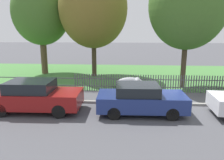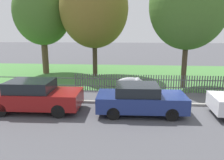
{
  "view_description": "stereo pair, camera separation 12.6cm",
  "coord_description": "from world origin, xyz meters",
  "px_view_note": "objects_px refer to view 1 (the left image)",
  "views": [
    {
      "loc": [
        -2.77,
        -10.93,
        3.79
      ],
      "look_at": [
        -3.64,
        0.89,
        1.1
      ],
      "focal_mm": 35.0,
      "sensor_mm": 36.0,
      "label": 1
    },
    {
      "loc": [
        -2.64,
        -10.92,
        3.79
      ],
      "look_at": [
        -3.64,
        0.89,
        1.1
      ],
      "focal_mm": 35.0,
      "sensor_mm": 36.0,
      "label": 2
    }
  ],
  "objects_px": {
    "covered_motorcycle": "(131,84)",
    "tree_nearest_kerb": "(41,13)",
    "tree_mid_park": "(188,4)",
    "tree_behind_motorcycle": "(93,9)",
    "parked_car_black_saloon": "(35,96)",
    "parked_car_navy_estate": "(141,99)"
  },
  "relations": [
    {
      "from": "parked_car_black_saloon",
      "to": "tree_behind_motorcycle",
      "type": "xyz_separation_m",
      "value": [
        1.55,
        8.48,
        4.75
      ]
    },
    {
      "from": "covered_motorcycle",
      "to": "tree_mid_park",
      "type": "bearing_deg",
      "value": 30.41
    },
    {
      "from": "parked_car_black_saloon",
      "to": "tree_behind_motorcycle",
      "type": "relative_size",
      "value": 0.5
    },
    {
      "from": "parked_car_navy_estate",
      "to": "tree_mid_park",
      "type": "distance_m",
      "value": 7.54
    },
    {
      "from": "covered_motorcycle",
      "to": "tree_nearest_kerb",
      "type": "distance_m",
      "value": 10.84
    },
    {
      "from": "tree_nearest_kerb",
      "to": "tree_behind_motorcycle",
      "type": "bearing_deg",
      "value": -9.66
    },
    {
      "from": "tree_nearest_kerb",
      "to": "tree_mid_park",
      "type": "bearing_deg",
      "value": -20.48
    },
    {
      "from": "parked_car_black_saloon",
      "to": "tree_mid_park",
      "type": "relative_size",
      "value": 0.52
    },
    {
      "from": "tree_behind_motorcycle",
      "to": "tree_mid_park",
      "type": "distance_m",
      "value": 7.39
    },
    {
      "from": "parked_car_black_saloon",
      "to": "parked_car_navy_estate",
      "type": "xyz_separation_m",
      "value": [
        5.01,
        0.06,
        -0.05
      ]
    },
    {
      "from": "tree_behind_motorcycle",
      "to": "tree_mid_park",
      "type": "height_order",
      "value": "tree_behind_motorcycle"
    },
    {
      "from": "parked_car_navy_estate",
      "to": "covered_motorcycle",
      "type": "xyz_separation_m",
      "value": [
        -0.41,
        3.16,
        -0.07
      ]
    },
    {
      "from": "tree_behind_motorcycle",
      "to": "parked_car_black_saloon",
      "type": "bearing_deg",
      "value": -100.33
    },
    {
      "from": "parked_car_navy_estate",
      "to": "covered_motorcycle",
      "type": "distance_m",
      "value": 3.18
    },
    {
      "from": "parked_car_navy_estate",
      "to": "tree_mid_park",
      "type": "height_order",
      "value": "tree_mid_park"
    },
    {
      "from": "tree_nearest_kerb",
      "to": "tree_mid_park",
      "type": "relative_size",
      "value": 0.98
    },
    {
      "from": "parked_car_black_saloon",
      "to": "tree_behind_motorcycle",
      "type": "distance_m",
      "value": 9.85
    },
    {
      "from": "covered_motorcycle",
      "to": "tree_nearest_kerb",
      "type": "xyz_separation_m",
      "value": [
        -7.69,
        6.05,
        4.66
      ]
    },
    {
      "from": "covered_motorcycle",
      "to": "parked_car_black_saloon",
      "type": "bearing_deg",
      "value": -142.72
    },
    {
      "from": "covered_motorcycle",
      "to": "parked_car_navy_estate",
      "type": "bearing_deg",
      "value": -80.33
    },
    {
      "from": "tree_behind_motorcycle",
      "to": "tree_mid_park",
      "type": "relative_size",
      "value": 1.05
    },
    {
      "from": "tree_mid_park",
      "to": "covered_motorcycle",
      "type": "bearing_deg",
      "value": -151.91
    }
  ]
}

